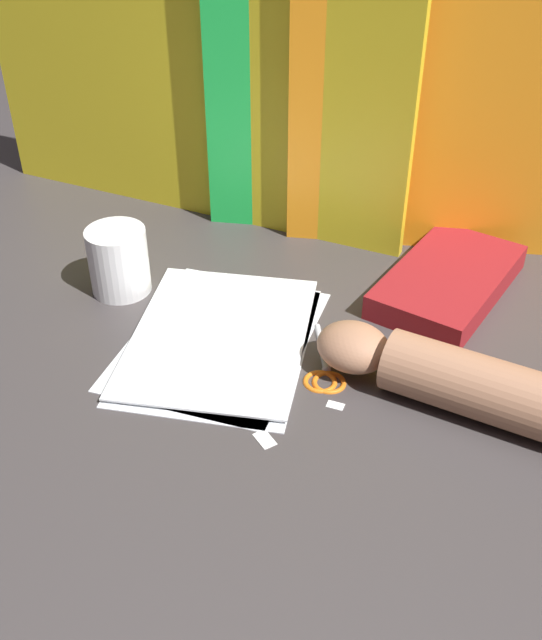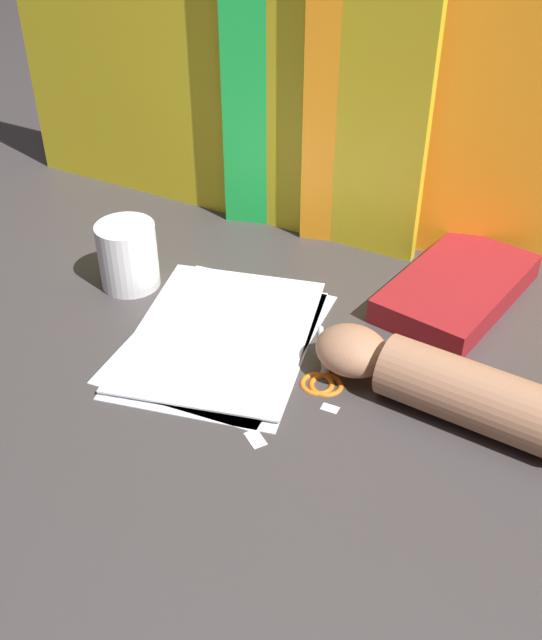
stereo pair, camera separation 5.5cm
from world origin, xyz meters
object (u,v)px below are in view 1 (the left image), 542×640
at_px(paper_stack, 220,338).
at_px(hand_forearm, 444,376).
at_px(scissors, 326,367).
at_px(mug, 119,261).
at_px(book_closed, 448,281).

distance_m(paper_stack, hand_forearm, 0.31).
height_order(scissors, hand_forearm, hand_forearm).
bearing_deg(scissors, mug, 162.42).
xyz_separation_m(paper_stack, hand_forearm, (0.31, -0.04, 0.04)).
distance_m(book_closed, mug, 0.50).
xyz_separation_m(paper_stack, mug, (-0.19, 0.09, 0.05)).
bearing_deg(scissors, hand_forearm, -7.86).
xyz_separation_m(paper_stack, scissors, (0.16, -0.02, 0.00)).
relative_size(paper_stack, scissors, 2.25).
xyz_separation_m(hand_forearm, mug, (-0.50, 0.13, 0.01)).
height_order(paper_stack, hand_forearm, hand_forearm).
bearing_deg(hand_forearm, paper_stack, 171.94).
xyz_separation_m(book_closed, scissors, (-0.14, -0.23, -0.02)).
relative_size(hand_forearm, mug, 3.28).
relative_size(book_closed, hand_forearm, 0.91).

